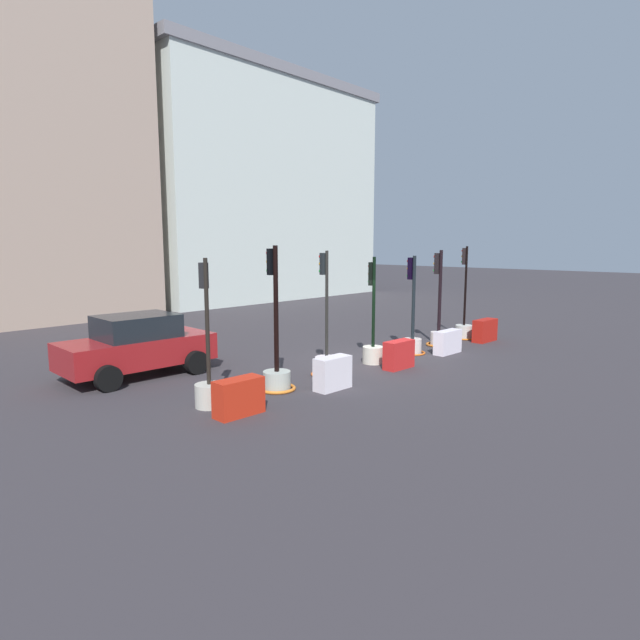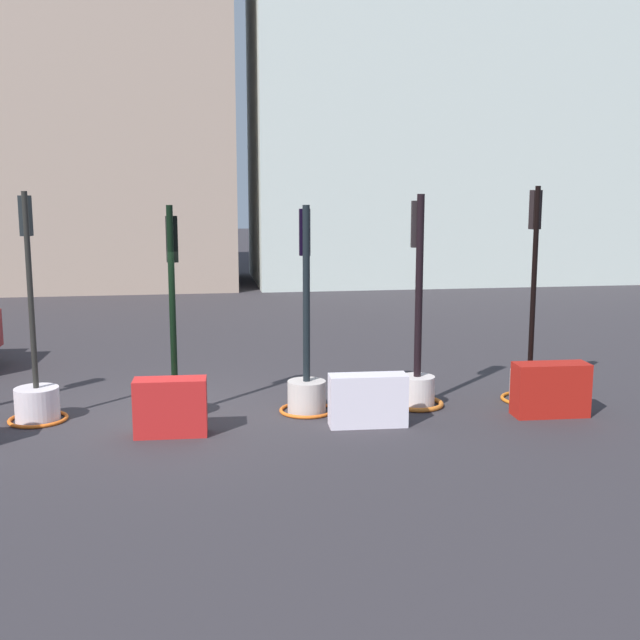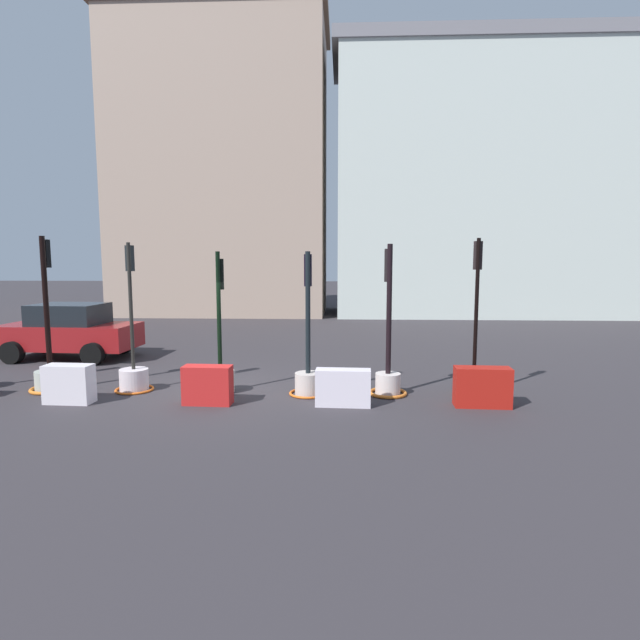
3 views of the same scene
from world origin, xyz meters
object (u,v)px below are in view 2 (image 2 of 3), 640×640
Objects in this scene: construction_barrier_2 at (171,407)px; traffic_light_5 at (417,366)px; traffic_light_3 at (175,377)px; construction_barrier_3 at (368,400)px; traffic_light_6 at (530,371)px; construction_barrier_4 at (551,390)px; traffic_light_4 at (306,374)px; traffic_light_2 at (36,389)px.

traffic_light_5 is at bearing 13.76° from construction_barrier_2.
traffic_light_3 reaches higher than construction_barrier_3.
construction_barrier_3 is (2.78, -0.96, -0.22)m from traffic_light_3.
construction_barrier_4 is at bearing -93.15° from traffic_light_6.
traffic_light_5 is 2.06m from construction_barrier_4.
construction_barrier_2 is (-2.04, -0.87, -0.20)m from traffic_light_4.
traffic_light_2 is 4.91m from construction_barrier_3.
construction_barrier_2 is at bearing -27.02° from traffic_light_2.
traffic_light_6 is (7.71, -0.07, 0.02)m from traffic_light_2.
traffic_light_4 is 3.12× the size of construction_barrier_2.
construction_barrier_4 is (7.66, -0.94, -0.07)m from traffic_light_2.
construction_barrier_2 is (-5.72, -0.95, -0.10)m from traffic_light_6.
construction_barrier_2 is at bearing -179.22° from construction_barrier_4.
traffic_light_3 is at bearing 177.20° from traffic_light_4.
construction_barrier_3 is at bearing -11.82° from traffic_light_2.
construction_barrier_3 is (-1.00, -0.93, -0.27)m from traffic_light_5.
traffic_light_3 is 2.00m from traffic_light_4.
traffic_light_5 is 0.96× the size of traffic_light_6.
traffic_light_5 is at bearing 155.13° from construction_barrier_4.
traffic_light_2 reaches higher than traffic_light_3.
traffic_light_4 is 3.72m from construction_barrier_4.
traffic_light_6 is 0.88m from construction_barrier_4.
construction_barrier_3 is (2.82, 0.01, -0.02)m from construction_barrier_2.
construction_barrier_3 is at bearing 0.16° from construction_barrier_2.
traffic_light_3 reaches higher than construction_barrier_2.
construction_barrier_2 is (1.99, -1.01, -0.08)m from traffic_light_2.
traffic_light_2 is 2.96× the size of construction_barrier_3.
construction_barrier_4 is (1.85, -0.86, -0.25)m from traffic_light_5.
traffic_light_2 is 1.06× the size of traffic_light_4.
traffic_light_3 is 2.78× the size of construction_barrier_3.
traffic_light_4 is at bearing -178.72° from traffic_light_6.
construction_barrier_2 is 0.89× the size of construction_barrier_3.
traffic_light_3 is at bearing 179.58° from traffic_light_5.
construction_barrier_3 is 1.00× the size of construction_barrier_4.
traffic_light_4 is 2.78× the size of construction_barrier_4.
construction_barrier_4 is (3.63, -0.79, -0.19)m from traffic_light_4.
traffic_light_3 is 3.78m from traffic_light_5.
traffic_light_5 reaches higher than construction_barrier_4.
traffic_light_6 is 3.40× the size of construction_barrier_2.
traffic_light_4 is at bearing 132.29° from construction_barrier_3.
traffic_light_2 is at bearing 177.90° from traffic_light_4.
construction_barrier_4 is (-0.05, -0.87, -0.09)m from traffic_light_6.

